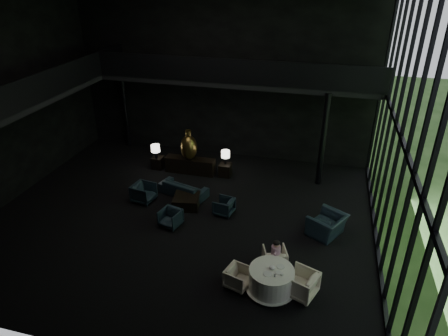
% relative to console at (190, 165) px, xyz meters
% --- Properties ---
extents(floor, '(14.00, 12.00, 0.02)m').
position_rel_console_xyz_m(floor, '(0.85, -3.55, -0.36)').
color(floor, black).
rests_on(floor, ground).
extents(wall_back, '(14.00, 0.04, 8.00)m').
position_rel_console_xyz_m(wall_back, '(0.85, 2.45, 3.64)').
color(wall_back, black).
rests_on(wall_back, ground).
extents(wall_front, '(14.00, 0.04, 8.00)m').
position_rel_console_xyz_m(wall_front, '(0.85, -9.55, 3.64)').
color(wall_front, black).
rests_on(wall_front, ground).
extents(curtain_wall, '(0.20, 12.00, 8.00)m').
position_rel_console_xyz_m(curtain_wall, '(7.80, -3.55, 3.64)').
color(curtain_wall, black).
rests_on(curtain_wall, ground).
extents(mezzanine_left, '(2.00, 12.00, 0.25)m').
position_rel_console_xyz_m(mezzanine_left, '(-5.15, -3.55, 3.64)').
color(mezzanine_left, black).
rests_on(mezzanine_left, wall_left).
extents(mezzanine_back, '(12.00, 2.00, 0.25)m').
position_rel_console_xyz_m(mezzanine_back, '(1.85, 1.45, 3.64)').
color(mezzanine_back, black).
rests_on(mezzanine_back, wall_back).
extents(railing_left, '(0.06, 12.00, 1.00)m').
position_rel_console_xyz_m(railing_left, '(-4.15, -3.55, 4.24)').
color(railing_left, black).
rests_on(railing_left, mezzanine_left).
extents(railing_back, '(12.00, 0.06, 1.00)m').
position_rel_console_xyz_m(railing_back, '(1.85, 0.45, 4.24)').
color(railing_back, black).
rests_on(railing_back, mezzanine_back).
extents(column_nw, '(0.24, 0.24, 4.00)m').
position_rel_console_xyz_m(column_nw, '(-4.15, 2.15, 1.64)').
color(column_nw, black).
rests_on(column_nw, floor).
extents(column_ne, '(0.24, 0.24, 4.00)m').
position_rel_console_xyz_m(column_ne, '(5.65, 0.45, 1.64)').
color(column_ne, black).
rests_on(column_ne, floor).
extents(console, '(2.25, 0.51, 0.71)m').
position_rel_console_xyz_m(console, '(0.00, 0.00, 0.00)').
color(console, black).
rests_on(console, floor).
extents(bronze_urn, '(0.73, 0.73, 1.37)m').
position_rel_console_xyz_m(bronze_urn, '(0.00, -0.09, 0.94)').
color(bronze_urn, '#AA6B2E').
rests_on(bronze_urn, console).
extents(side_table_left, '(0.50, 0.50, 0.55)m').
position_rel_console_xyz_m(side_table_left, '(-1.60, 0.06, -0.08)').
color(side_table_left, black).
rests_on(side_table_left, floor).
extents(table_lamp_left, '(0.40, 0.40, 0.66)m').
position_rel_console_xyz_m(table_lamp_left, '(-1.60, -0.09, 0.67)').
color(table_lamp_left, black).
rests_on(table_lamp_left, side_table_left).
extents(side_table_right, '(0.51, 0.51, 0.56)m').
position_rel_console_xyz_m(side_table_right, '(1.60, 0.10, -0.08)').
color(side_table_right, black).
rests_on(side_table_right, floor).
extents(table_lamp_right, '(0.38, 0.38, 0.63)m').
position_rel_console_xyz_m(table_lamp_right, '(1.60, 0.16, 0.66)').
color(table_lamp_right, black).
rests_on(table_lamp_right, side_table_right).
extents(sofa, '(2.05, 1.08, 0.77)m').
position_rel_console_xyz_m(sofa, '(0.37, -1.93, 0.03)').
color(sofa, black).
rests_on(sofa, floor).
extents(lounge_armchair_west, '(0.90, 0.95, 0.86)m').
position_rel_console_xyz_m(lounge_armchair_west, '(-0.98, -2.80, 0.07)').
color(lounge_armchair_west, black).
rests_on(lounge_armchair_west, floor).
extents(lounge_armchair_east, '(0.67, 0.70, 0.63)m').
position_rel_console_xyz_m(lounge_armchair_east, '(2.33, -2.87, -0.04)').
color(lounge_armchair_east, '#1A2534').
rests_on(lounge_armchair_east, floor).
extents(lounge_armchair_south, '(0.76, 0.73, 0.66)m').
position_rel_console_xyz_m(lounge_armchair_south, '(0.68, -4.13, -0.03)').
color(lounge_armchair_south, '#122334').
rests_on(lounge_armchair_south, floor).
extents(window_armchair, '(1.41, 1.59, 1.16)m').
position_rel_console_xyz_m(window_armchair, '(6.11, -3.23, 0.22)').
color(window_armchair, black).
rests_on(window_armchair, floor).
extents(coffee_table, '(1.14, 1.14, 0.44)m').
position_rel_console_xyz_m(coffee_table, '(0.79, -2.73, -0.14)').
color(coffee_table, black).
rests_on(coffee_table, floor).
extents(dining_table, '(1.46, 1.46, 0.75)m').
position_rel_console_xyz_m(dining_table, '(4.66, -6.40, -0.03)').
color(dining_table, white).
rests_on(dining_table, floor).
extents(dining_chair_north, '(0.78, 0.76, 0.64)m').
position_rel_console_xyz_m(dining_chair_north, '(4.61, -5.32, -0.04)').
color(dining_chair_north, beige).
rests_on(dining_chair_north, floor).
extents(dining_chair_east, '(1.08, 1.11, 0.90)m').
position_rel_console_xyz_m(dining_chair_east, '(5.50, -6.34, 0.09)').
color(dining_chair_east, '#B6AB8A').
rests_on(dining_chair_east, floor).
extents(dining_chair_west, '(0.69, 0.72, 0.60)m').
position_rel_console_xyz_m(dining_chair_west, '(3.71, -6.47, -0.06)').
color(dining_chair_west, '#B1AB92').
rests_on(dining_chair_west, floor).
extents(child, '(0.29, 0.29, 0.62)m').
position_rel_console_xyz_m(child, '(4.64, -5.46, 0.40)').
color(child, pink).
rests_on(child, dining_chair_north).
extents(plate_a, '(0.27, 0.27, 0.02)m').
position_rel_console_xyz_m(plate_a, '(4.57, -6.60, 0.40)').
color(plate_a, white).
rests_on(plate_a, dining_table).
extents(plate_b, '(0.30, 0.30, 0.02)m').
position_rel_console_xyz_m(plate_b, '(4.88, -6.20, 0.40)').
color(plate_b, white).
rests_on(plate_b, dining_table).
extents(saucer, '(0.22, 0.22, 0.01)m').
position_rel_console_xyz_m(saucer, '(4.85, -6.47, 0.40)').
color(saucer, white).
rests_on(saucer, dining_table).
extents(coffee_cup, '(0.08, 0.08, 0.06)m').
position_rel_console_xyz_m(coffee_cup, '(4.95, -6.54, 0.44)').
color(coffee_cup, white).
rests_on(coffee_cup, saucer).
extents(cereal_bowl, '(0.18, 0.18, 0.09)m').
position_rel_console_xyz_m(cereal_bowl, '(4.66, -6.35, 0.44)').
color(cereal_bowl, white).
rests_on(cereal_bowl, dining_table).
extents(cream_pot, '(0.05, 0.05, 0.06)m').
position_rel_console_xyz_m(cream_pot, '(4.77, -6.64, 0.42)').
color(cream_pot, '#99999E').
rests_on(cream_pot, dining_table).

